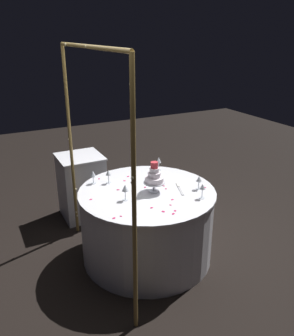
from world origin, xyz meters
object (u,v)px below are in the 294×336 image
at_px(wine_glass_0, 125,189).
at_px(wine_glass_4, 199,180).
at_px(main_table, 147,224).
at_px(side_table, 82,186).
at_px(wine_glass_3, 150,172).
at_px(decorative_arch, 94,140).
at_px(cake_knife, 179,188).
at_px(tiered_cake, 154,177).
at_px(wine_glass_1, 108,173).
at_px(wine_glass_5, 202,188).
at_px(wine_glass_2, 93,174).
at_px(wine_glass_6, 159,161).

height_order(wine_glass_0, wine_glass_4, wine_glass_0).
xyz_separation_m(main_table, wine_glass_4, (-0.21, -0.50, 0.51)).
xyz_separation_m(side_table, wine_glass_3, (-1.01, -0.50, 0.47)).
distance_m(decorative_arch, cake_knife, 1.07).
bearing_deg(wine_glass_3, tiered_cake, 160.72).
bearing_deg(decorative_arch, wine_glass_1, -35.46).
bearing_deg(main_table, decorative_arch, 89.99).
distance_m(wine_glass_4, wine_glass_5, 0.21).
height_order(wine_glass_2, wine_glass_3, wine_glass_2).
xyz_separation_m(wine_glass_2, wine_glass_3, (-0.22, -0.58, -0.01)).
bearing_deg(wine_glass_2, wine_glass_3, -110.92).
xyz_separation_m(wine_glass_2, wine_glass_4, (-0.64, -0.94, 0.00)).
relative_size(tiered_cake, wine_glass_2, 2.20).
distance_m(main_table, wine_glass_2, 0.80).
height_order(wine_glass_4, cake_knife, wine_glass_4).
xyz_separation_m(wine_glass_4, cake_knife, (0.10, 0.17, -0.10)).
bearing_deg(wine_glass_1, decorative_arch, 144.54).
relative_size(main_table, cake_knife, 5.02).
bearing_deg(main_table, cake_knife, -108.99).
height_order(main_table, side_table, side_table).
relative_size(side_table, wine_glass_0, 5.22).
relative_size(decorative_arch, tiered_cake, 6.88).
xyz_separation_m(side_table, wine_glass_4, (-1.43, -0.85, 0.48)).
xyz_separation_m(side_table, wine_glass_2, (-0.78, 0.08, 0.48)).
xyz_separation_m(tiered_cake, wine_glass_2, (0.49, 0.49, -0.06)).
height_order(wine_glass_6, cake_knife, wine_glass_6).
xyz_separation_m(wine_glass_5, wine_glass_6, (0.85, 0.02, 0.01)).
height_order(tiered_cake, wine_glass_0, tiered_cake).
bearing_deg(wine_glass_0, decorative_arch, 69.57).
distance_m(tiered_cake, wine_glass_0, 0.35).
bearing_deg(wine_glass_1, cake_knife, -128.08).
bearing_deg(wine_glass_6, wine_glass_3, 134.53).
xyz_separation_m(wine_glass_2, wine_glass_5, (-0.84, -0.84, 0.01)).
xyz_separation_m(wine_glass_6, cake_knife, (-0.55, 0.06, -0.12)).
xyz_separation_m(wine_glass_0, cake_knife, (-0.02, -0.62, -0.12)).
distance_m(wine_glass_1, wine_glass_2, 0.17).
bearing_deg(wine_glass_2, cake_knife, -125.51).
distance_m(wine_glass_0, cake_knife, 0.63).
bearing_deg(wine_glass_2, tiered_cake, -134.84).
relative_size(wine_glass_0, wine_glass_1, 1.06).
height_order(tiered_cake, wine_glass_3, tiered_cake).
bearing_deg(wine_glass_0, wine_glass_5, -113.93).
height_order(decorative_arch, wine_glass_1, decorative_arch).
relative_size(wine_glass_1, wine_glass_5, 1.02).
distance_m(decorative_arch, wine_glass_3, 0.89).
bearing_deg(main_table, tiered_cake, -135.63).
xyz_separation_m(side_table, wine_glass_0, (-1.31, -0.06, 0.49)).
height_order(decorative_arch, wine_glass_2, decorative_arch).
xyz_separation_m(main_table, wine_glass_5, (-0.40, -0.41, 0.51)).
bearing_deg(cake_knife, side_table, 27.07).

